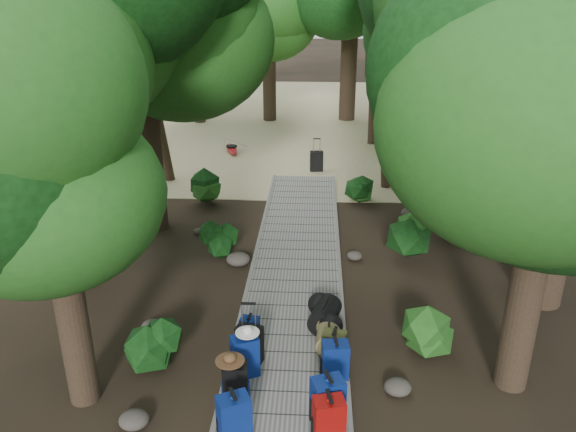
# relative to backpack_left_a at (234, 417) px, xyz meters

# --- Properties ---
(ground) EXTENTS (120.00, 120.00, 0.00)m
(ground) POSITION_rel_backpack_left_a_xyz_m (0.63, 4.53, -0.52)
(ground) COLOR #302318
(ground) RESTS_ON ground
(sand_beach) EXTENTS (40.00, 22.00, 0.02)m
(sand_beach) POSITION_rel_backpack_left_a_xyz_m (0.63, 20.53, -0.51)
(sand_beach) COLOR #C2B583
(sand_beach) RESTS_ON ground
(boardwalk) EXTENTS (2.00, 12.00, 0.12)m
(boardwalk) POSITION_rel_backpack_left_a_xyz_m (0.63, 5.53, -0.46)
(boardwalk) COLOR gray
(boardwalk) RESTS_ON ground
(backpack_left_a) EXTENTS (0.51, 0.45, 0.80)m
(backpack_left_a) POSITION_rel_backpack_left_a_xyz_m (0.00, 0.00, 0.00)
(backpack_left_a) COLOR navy
(backpack_left_a) RESTS_ON boardwalk
(backpack_left_b) EXTENTS (0.40, 0.30, 0.69)m
(backpack_left_b) POSITION_rel_backpack_left_a_xyz_m (-0.10, 0.82, -0.06)
(backpack_left_b) COLOR black
(backpack_left_b) RESTS_ON boardwalk
(backpack_left_c) EXTENTS (0.50, 0.44, 0.77)m
(backpack_left_c) POSITION_rel_backpack_left_a_xyz_m (-0.03, 1.42, -0.02)
(backpack_left_c) COLOR navy
(backpack_left_c) RESTS_ON boardwalk
(backpack_left_d) EXTENTS (0.35, 0.28, 0.49)m
(backpack_left_d) POSITION_rel_backpack_left_a_xyz_m (-0.07, 2.34, -0.15)
(backpack_left_d) COLOR navy
(backpack_left_d) RESTS_ON boardwalk
(backpack_right_a) EXTENTS (0.47, 0.38, 0.74)m
(backpack_right_a) POSITION_rel_backpack_left_a_xyz_m (1.27, 0.08, -0.03)
(backpack_right_a) COLOR #920905
(backpack_right_a) RESTS_ON boardwalk
(backpack_right_b) EXTENTS (0.52, 0.44, 0.79)m
(backpack_right_b) POSITION_rel_backpack_left_a_xyz_m (1.26, 0.43, -0.00)
(backpack_right_b) COLOR navy
(backpack_right_b) RESTS_ON boardwalk
(backpack_right_c) EXTENTS (0.44, 0.34, 0.70)m
(backpack_right_c) POSITION_rel_backpack_left_a_xyz_m (1.39, 1.41, -0.05)
(backpack_right_c) COLOR navy
(backpack_right_c) RESTS_ON boardwalk
(backpack_right_d) EXTENTS (0.44, 0.36, 0.58)m
(backpack_right_d) POSITION_rel_backpack_left_a_xyz_m (1.39, 1.85, -0.11)
(backpack_right_d) COLOR #373D1A
(backpack_right_d) RESTS_ON boardwalk
(duffel_right_khaki) EXTENTS (0.45, 0.64, 0.41)m
(duffel_right_khaki) POSITION_rel_backpack_left_a_xyz_m (1.30, 2.19, -0.19)
(duffel_right_khaki) COLOR brown
(duffel_right_khaki) RESTS_ON boardwalk
(duffel_right_black) EXTENTS (0.64, 0.84, 0.47)m
(duffel_right_black) POSITION_rel_backpack_left_a_xyz_m (1.24, 2.85, -0.16)
(duffel_right_black) COLOR black
(duffel_right_black) RESTS_ON boardwalk
(suitcase_on_boardwalk) EXTENTS (0.47, 0.34, 0.66)m
(suitcase_on_boardwalk) POSITION_rel_backpack_left_a_xyz_m (0.00, 1.75, -0.07)
(suitcase_on_boardwalk) COLOR black
(suitcase_on_boardwalk) RESTS_ON boardwalk
(lone_suitcase_on_sand) EXTENTS (0.45, 0.29, 0.68)m
(lone_suitcase_on_sand) POSITION_rel_backpack_left_a_xyz_m (1.03, 12.45, -0.16)
(lone_suitcase_on_sand) COLOR black
(lone_suitcase_on_sand) RESTS_ON sand_beach
(hat_brown) EXTENTS (0.43, 0.43, 0.13)m
(hat_brown) POSITION_rel_backpack_left_a_xyz_m (-0.17, 0.82, 0.35)
(hat_brown) COLOR #51351E
(hat_brown) RESTS_ON backpack_left_b
(hat_white) EXTENTS (0.38, 0.38, 0.13)m
(hat_white) POSITION_rel_backpack_left_a_xyz_m (0.02, 1.44, 0.43)
(hat_white) COLOR silver
(hat_white) RESTS_ON backpack_left_c
(kayak) EXTENTS (1.53, 3.15, 0.31)m
(kayak) POSITION_rel_backpack_left_a_xyz_m (-2.20, 14.66, -0.35)
(kayak) COLOR #AA0E17
(kayak) RESTS_ON sand_beach
(sun_lounger) EXTENTS (0.84, 2.10, 0.66)m
(sun_lounger) POSITION_rel_backpack_left_a_xyz_m (3.78, 15.09, -0.17)
(sun_lounger) COLOR silver
(sun_lounger) RESTS_ON sand_beach
(tree_right_a) EXTENTS (4.30, 4.30, 7.17)m
(tree_right_a) POSITION_rel_backpack_left_a_xyz_m (4.18, 1.56, 3.06)
(tree_right_a) COLOR black
(tree_right_a) RESTS_ON ground
(tree_right_c) EXTENTS (5.43, 5.43, 9.39)m
(tree_right_c) POSITION_rel_backpack_left_a_xyz_m (4.66, 6.84, 4.18)
(tree_right_c) COLOR black
(tree_right_c) RESTS_ON ground
(tree_right_e) EXTENTS (5.09, 5.09, 9.17)m
(tree_right_e) POSITION_rel_backpack_left_a_xyz_m (4.43, 11.19, 4.07)
(tree_right_e) COLOR black
(tree_right_e) RESTS_ON ground
(tree_right_f) EXTENTS (6.03, 6.03, 10.77)m
(tree_right_f) POSITION_rel_backpack_left_a_xyz_m (6.86, 14.37, 4.87)
(tree_right_f) COLOR black
(tree_right_f) RESTS_ON ground
(tree_left_a) EXTENTS (3.81, 3.81, 6.34)m
(tree_left_a) POSITION_rel_backpack_left_a_xyz_m (-2.44, 0.87, 2.65)
(tree_left_a) COLOR black
(tree_left_a) RESTS_ON ground
(tree_left_b) EXTENTS (4.96, 4.96, 8.93)m
(tree_left_b) POSITION_rel_backpack_left_a_xyz_m (-3.98, 4.40, 3.95)
(tree_left_b) COLOR black
(tree_left_b) RESTS_ON ground
(tree_left_c) EXTENTS (5.15, 5.15, 8.96)m
(tree_left_c) POSITION_rel_backpack_left_a_xyz_m (-3.13, 7.44, 3.96)
(tree_left_c) COLOR black
(tree_left_c) RESTS_ON ground
(tree_back_a) EXTENTS (5.01, 5.01, 8.67)m
(tree_back_a) POSITION_rel_backpack_left_a_xyz_m (-1.21, 20.21, 3.82)
(tree_back_a) COLOR black
(tree_back_a) RESTS_ON ground
(tree_back_c) EXTENTS (5.18, 5.18, 9.32)m
(tree_back_c) POSITION_rel_backpack_left_a_xyz_m (5.35, 19.96, 4.14)
(tree_back_c) COLOR black
(tree_back_c) RESTS_ON ground
(tree_back_d) EXTENTS (4.55, 4.55, 7.58)m
(tree_back_d) POSITION_rel_backpack_left_a_xyz_m (-4.41, 19.64, 3.27)
(tree_back_d) COLOR black
(tree_back_d) RESTS_ON ground
(palm_right_a) EXTENTS (3.94, 3.94, 6.71)m
(palm_right_a) POSITION_rel_backpack_left_a_xyz_m (3.33, 11.17, 2.84)
(palm_right_a) COLOR #133C10
(palm_right_a) RESTS_ON ground
(palm_right_b) EXTENTS (4.92, 4.92, 9.50)m
(palm_right_b) POSITION_rel_backpack_left_a_xyz_m (5.26, 15.65, 4.23)
(palm_right_b) COLOR #133C10
(palm_right_b) RESTS_ON ground
(palm_right_c) EXTENTS (4.95, 4.95, 7.88)m
(palm_right_c) POSITION_rel_backpack_left_a_xyz_m (3.51, 16.44, 3.42)
(palm_right_c) COLOR #133C10
(palm_right_c) RESTS_ON ground
(palm_left_a) EXTENTS (4.24, 4.24, 6.75)m
(palm_left_a) POSITION_rel_backpack_left_a_xyz_m (-3.96, 11.20, 2.85)
(palm_left_a) COLOR #133C10
(palm_left_a) RESTS_ON ground
(rock_left_a) EXTENTS (0.44, 0.40, 0.24)m
(rock_left_a) POSITION_rel_backpack_left_a_xyz_m (-1.50, 0.31, -0.40)
(rock_left_a) COLOR #4C473F
(rock_left_a) RESTS_ON ground
(rock_left_b) EXTENTS (0.41, 0.37, 0.23)m
(rock_left_b) POSITION_rel_backpack_left_a_xyz_m (-1.90, 2.68, -0.41)
(rock_left_b) COLOR #4C473F
(rock_left_b) RESTS_ON ground
(rock_left_c) EXTENTS (0.54, 0.49, 0.30)m
(rock_left_c) POSITION_rel_backpack_left_a_xyz_m (-0.69, 5.40, -0.37)
(rock_left_c) COLOR #4C473F
(rock_left_c) RESTS_ON ground
(rock_left_d) EXTENTS (0.27, 0.24, 0.15)m
(rock_left_d) POSITION_rel_backpack_left_a_xyz_m (-1.94, 7.08, -0.45)
(rock_left_d) COLOR #4C473F
(rock_left_d) RESTS_ON ground
(rock_right_a) EXTENTS (0.43, 0.39, 0.24)m
(rock_right_a) POSITION_rel_backpack_left_a_xyz_m (2.36, 1.23, -0.40)
(rock_right_a) COLOR #4C473F
(rock_right_a) RESTS_ON ground
(rock_right_b) EXTENTS (0.43, 0.38, 0.23)m
(rock_right_b) POSITION_rel_backpack_left_a_xyz_m (3.18, 3.04, -0.40)
(rock_right_b) COLOR #4C473F
(rock_right_b) RESTS_ON ground
(rock_right_c) EXTENTS (0.37, 0.33, 0.20)m
(rock_right_c) POSITION_rel_backpack_left_a_xyz_m (1.96, 5.81, -0.42)
(rock_right_c) COLOR #4C473F
(rock_right_c) RESTS_ON ground
(rock_right_d) EXTENTS (0.56, 0.51, 0.31)m
(rock_right_d) POSITION_rel_backpack_left_a_xyz_m (3.64, 8.39, -0.36)
(rock_right_d) COLOR #4C473F
(rock_right_d) RESTS_ON ground
(shrub_left_a) EXTENTS (0.95, 0.95, 0.85)m
(shrub_left_a) POSITION_rel_backpack_left_a_xyz_m (-1.60, 1.77, -0.09)
(shrub_left_a) COLOR #1E5319
(shrub_left_a) RESTS_ON ground
(shrub_left_b) EXTENTS (0.88, 0.88, 0.79)m
(shrub_left_b) POSITION_rel_backpack_left_a_xyz_m (-1.20, 5.90, -0.12)
(shrub_left_b) COLOR #1E5319
(shrub_left_b) RESTS_ON ground
(shrub_left_c) EXTENTS (1.02, 1.02, 0.92)m
(shrub_left_c) POSITION_rel_backpack_left_a_xyz_m (-2.22, 9.11, -0.06)
(shrub_left_c) COLOR #1E5319
(shrub_left_c) RESTS_ON ground
(shrub_right_a) EXTENTS (0.93, 0.93, 0.83)m
(shrub_right_a) POSITION_rel_backpack_left_a_xyz_m (2.95, 2.34, -0.10)
(shrub_right_a) COLOR #1E5319
(shrub_right_a) RESTS_ON ground
(shrub_right_b) EXTENTS (1.22, 1.22, 1.10)m
(shrub_right_b) POSITION_rel_backpack_left_a_xyz_m (3.12, 6.03, 0.03)
(shrub_right_b) COLOR #1E5319
(shrub_right_b) RESTS_ON ground
(shrub_right_c) EXTENTS (0.84, 0.84, 0.75)m
(shrub_right_c) POSITION_rel_backpack_left_a_xyz_m (2.30, 9.62, -0.14)
(shrub_right_c) COLOR #1E5319
(shrub_right_c) RESTS_ON ground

